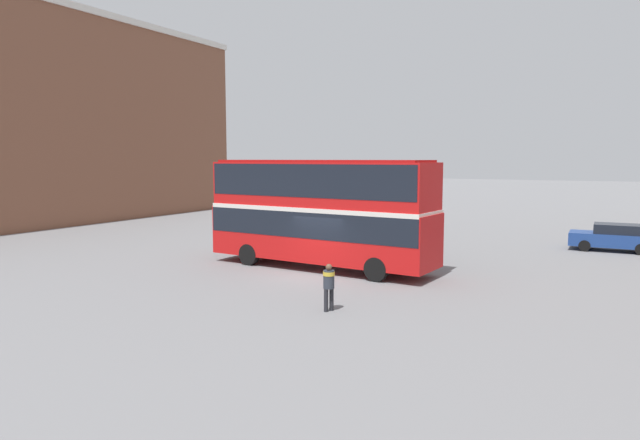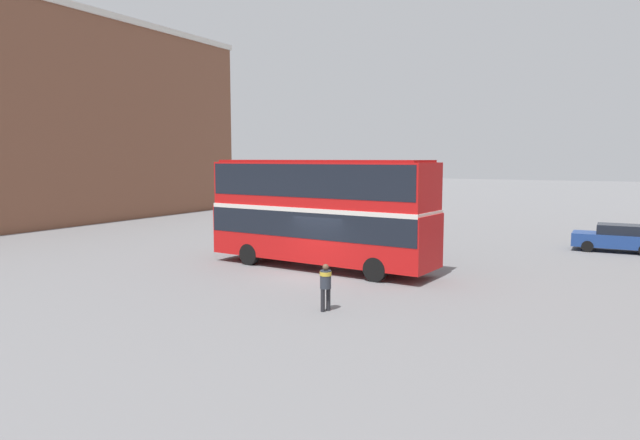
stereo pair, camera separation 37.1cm
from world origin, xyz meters
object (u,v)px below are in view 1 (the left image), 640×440
Objects in this scene: parked_car_side_street at (614,237)px; pedestrian_foreground at (329,282)px; parked_car_kerb_near at (377,226)px; parked_car_kerb_far at (322,213)px; double_decker_bus at (320,207)px.

pedestrian_foreground is at bearing 65.27° from parked_car_side_street.
parked_car_kerb_near reaches higher than pedestrian_foreground.
pedestrian_foreground is at bearing -72.58° from parked_car_kerb_near.
pedestrian_foreground is 25.11m from parked_car_kerb_far.
pedestrian_foreground is 0.36× the size of parked_car_side_street.
parked_car_side_street is (8.09, 18.13, -0.22)m from pedestrian_foreground.
double_decker_bus reaches higher than parked_car_kerb_far.
double_decker_bus is 10.38m from parked_car_kerb_near.
parked_car_side_street is (13.14, 1.66, -0.08)m from parked_car_kerb_near.
parked_car_kerb_far is (-11.87, 22.13, -0.13)m from pedestrian_foreground.
double_decker_bus is 7.60m from pedestrian_foreground.
parked_car_kerb_far reaches higher than pedestrian_foreground.
pedestrian_foreground is 0.37× the size of parked_car_kerb_far.
parked_car_kerb_far reaches higher than parked_car_side_street.
double_decker_bus reaches higher than parked_car_kerb_near.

